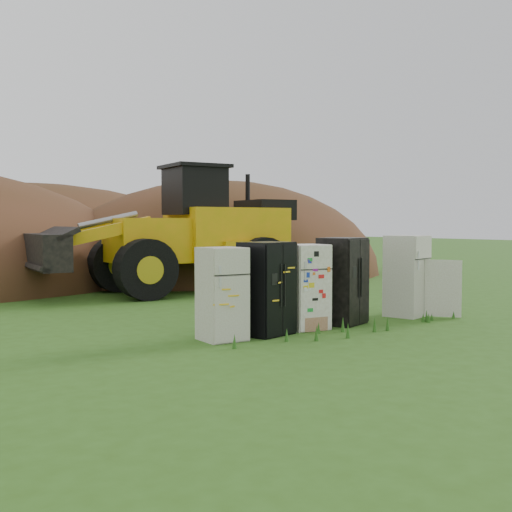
{
  "coord_description": "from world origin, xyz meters",
  "views": [
    {
      "loc": [
        -8.65,
        -9.2,
        2.05
      ],
      "look_at": [
        -0.25,
        2.0,
        1.31
      ],
      "focal_mm": 45.0,
      "sensor_mm": 36.0,
      "label": 1
    }
  ],
  "objects_px": {
    "fridge_dark_mid": "(342,281)",
    "fridge_open_door": "(406,276)",
    "fridge_leftmost": "(222,294)",
    "fridge_black_side": "(266,288)",
    "fridge_sticker": "(306,287)",
    "wheel_loader": "(165,229)"
  },
  "relations": [
    {
      "from": "fridge_dark_mid",
      "to": "fridge_open_door",
      "type": "xyz_separation_m",
      "value": [
        1.89,
        -0.06,
        0.01
      ]
    },
    {
      "from": "fridge_leftmost",
      "to": "fridge_dark_mid",
      "type": "bearing_deg",
      "value": 4.98
    },
    {
      "from": "fridge_dark_mid",
      "to": "fridge_black_side",
      "type": "bearing_deg",
      "value": 164.47
    },
    {
      "from": "fridge_sticker",
      "to": "wheel_loader",
      "type": "height_order",
      "value": "wheel_loader"
    },
    {
      "from": "fridge_leftmost",
      "to": "fridge_black_side",
      "type": "height_order",
      "value": "fridge_black_side"
    },
    {
      "from": "fridge_dark_mid",
      "to": "fridge_open_door",
      "type": "bearing_deg",
      "value": -19.27
    },
    {
      "from": "fridge_black_side",
      "to": "fridge_dark_mid",
      "type": "bearing_deg",
      "value": -9.82
    },
    {
      "from": "fridge_open_door",
      "to": "wheel_loader",
      "type": "bearing_deg",
      "value": 92.01
    },
    {
      "from": "fridge_dark_mid",
      "to": "wheel_loader",
      "type": "bearing_deg",
      "value": 73.86
    },
    {
      "from": "fridge_dark_mid",
      "to": "wheel_loader",
      "type": "xyz_separation_m",
      "value": [
        -0.15,
        7.05,
        0.99
      ]
    },
    {
      "from": "fridge_open_door",
      "to": "wheel_loader",
      "type": "xyz_separation_m",
      "value": [
        -2.03,
        7.11,
        0.98
      ]
    },
    {
      "from": "fridge_leftmost",
      "to": "fridge_open_door",
      "type": "height_order",
      "value": "fridge_open_door"
    },
    {
      "from": "wheel_loader",
      "to": "fridge_black_side",
      "type": "bearing_deg",
      "value": -97.74
    },
    {
      "from": "fridge_sticker",
      "to": "wheel_loader",
      "type": "bearing_deg",
      "value": 92.5
    },
    {
      "from": "fridge_leftmost",
      "to": "fridge_sticker",
      "type": "relative_size",
      "value": 0.99
    },
    {
      "from": "fridge_open_door",
      "to": "fridge_leftmost",
      "type": "bearing_deg",
      "value": 165.67
    },
    {
      "from": "fridge_leftmost",
      "to": "fridge_open_door",
      "type": "relative_size",
      "value": 0.92
    },
    {
      "from": "fridge_sticker",
      "to": "fridge_open_door",
      "type": "distance_m",
      "value": 2.87
    },
    {
      "from": "fridge_sticker",
      "to": "fridge_dark_mid",
      "type": "relative_size",
      "value": 0.94
    },
    {
      "from": "fridge_black_side",
      "to": "fridge_dark_mid",
      "type": "relative_size",
      "value": 0.97
    },
    {
      "from": "fridge_leftmost",
      "to": "fridge_sticker",
      "type": "height_order",
      "value": "fridge_sticker"
    },
    {
      "from": "fridge_leftmost",
      "to": "fridge_dark_mid",
      "type": "relative_size",
      "value": 0.93
    }
  ]
}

